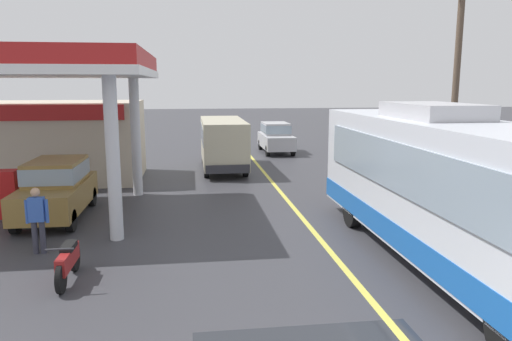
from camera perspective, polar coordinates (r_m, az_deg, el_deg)
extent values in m
plane|color=#38383D|center=(24.62, 0.38, 0.47)|extent=(120.00, 120.00, 0.00)
cube|color=#D8CC4C|center=(19.77, 2.39, -1.93)|extent=(0.16, 50.00, 0.01)
cube|color=silver|center=(11.70, 21.93, -1.72)|extent=(2.50, 11.00, 2.90)
cube|color=#1959B2|center=(11.96, 21.58, -6.89)|extent=(2.54, 11.04, 0.56)
cube|color=#8C9EAD|center=(11.05, 16.34, 0.32)|extent=(0.06, 9.35, 1.10)
cube|color=#8C9EAD|center=(12.30, 27.22, 0.56)|extent=(0.06, 9.35, 1.10)
cube|color=#B2B2B7|center=(12.37, 20.15, 6.62)|extent=(1.60, 2.80, 0.36)
cylinder|color=black|center=(8.44, 27.97, -16.59)|extent=(0.30, 1.00, 1.00)
cylinder|color=black|center=(14.50, 11.33, -4.57)|extent=(0.30, 1.00, 1.00)
cylinder|color=black|center=(15.34, 19.15, -4.13)|extent=(0.30, 1.00, 1.00)
cylinder|color=silver|center=(13.23, -16.52, 1.76)|extent=(0.36, 0.36, 4.60)
cylinder|color=silver|center=(18.54, -14.00, 4.16)|extent=(0.36, 0.36, 4.60)
cube|color=red|center=(17.00, -27.28, -2.48)|extent=(0.70, 0.60, 1.50)
cube|color=beige|center=(22.71, -22.30, 3.23)|extent=(7.00, 4.40, 3.40)
cube|color=#B21E1E|center=(20.45, -24.12, 6.22)|extent=(6.30, 0.10, 0.60)
cube|color=olive|center=(16.24, -22.46, -2.77)|extent=(1.70, 4.20, 0.80)
cube|color=olive|center=(16.29, -22.46, -0.04)|extent=(1.50, 2.31, 0.70)
cube|color=#8C9EAD|center=(16.29, -22.46, -0.04)|extent=(1.53, 2.35, 0.49)
cylinder|color=black|center=(15.16, -26.53, -5.52)|extent=(0.20, 0.64, 0.64)
cylinder|color=black|center=(14.74, -20.99, -5.54)|extent=(0.20, 0.64, 0.64)
cylinder|color=black|center=(17.94, -23.49, -2.99)|extent=(0.20, 0.64, 0.64)
cylinder|color=black|center=(17.58, -18.78, -2.94)|extent=(0.20, 0.64, 0.64)
cube|color=#BFB799|center=(23.66, -3.92, 3.46)|extent=(2.00, 6.00, 2.10)
cube|color=#8C9EAD|center=(23.62, -3.94, 4.42)|extent=(2.04, 5.10, 0.80)
cube|color=#2D2D33|center=(20.77, -3.35, 0.16)|extent=(1.90, 0.16, 0.36)
cylinder|color=black|center=(21.79, -5.86, 0.16)|extent=(0.22, 0.76, 0.76)
cylinder|color=black|center=(21.91, -1.25, 0.27)|extent=(0.22, 0.76, 0.76)
cylinder|color=black|center=(25.74, -6.14, 1.69)|extent=(0.22, 0.76, 0.76)
cylinder|color=black|center=(25.84, -2.24, 1.77)|extent=(0.22, 0.76, 0.76)
cylinder|color=black|center=(10.63, -22.01, -11.75)|extent=(0.10, 0.60, 0.60)
cylinder|color=black|center=(11.72, -20.57, -9.61)|extent=(0.10, 0.60, 0.60)
cube|color=maroon|center=(11.11, -21.32, -9.66)|extent=(0.20, 1.30, 0.36)
cube|color=black|center=(11.18, -21.21, -8.34)|extent=(0.24, 0.60, 0.12)
cylinder|color=#2D2D33|center=(10.48, -22.17, -8.59)|extent=(0.55, 0.04, 0.04)
cylinder|color=#33333F|center=(13.19, -24.60, -7.19)|extent=(0.14, 0.14, 0.82)
cylinder|color=#33333F|center=(13.14, -23.85, -7.20)|extent=(0.14, 0.14, 0.82)
cube|color=#3359B2|center=(12.98, -24.45, -4.20)|extent=(0.36, 0.22, 0.60)
sphere|color=tan|center=(12.89, -24.59, -2.35)|extent=(0.22, 0.22, 0.22)
cylinder|color=#3359B2|center=(13.06, -25.40, -4.42)|extent=(0.09, 0.09, 0.58)
cylinder|color=#3359B2|center=(12.93, -23.46, -4.41)|extent=(0.09, 0.09, 0.58)
cube|color=#B2B2B7|center=(29.64, 2.37, 3.51)|extent=(1.70, 4.20, 0.80)
cube|color=#B2B2B7|center=(29.76, 2.31, 4.99)|extent=(1.50, 2.31, 0.70)
cube|color=#8C9EAD|center=(29.76, 2.31, 4.99)|extent=(1.53, 2.35, 0.49)
cylinder|color=black|center=(28.10, 1.39, 2.33)|extent=(0.20, 0.64, 0.64)
cylinder|color=black|center=(28.37, 4.38, 2.38)|extent=(0.20, 0.64, 0.64)
cylinder|color=black|center=(31.04, 0.52, 3.07)|extent=(0.20, 0.64, 0.64)
cylinder|color=black|center=(31.28, 3.25, 3.11)|extent=(0.20, 0.64, 0.64)
cylinder|color=brown|center=(19.47, 22.48, 9.13)|extent=(0.24, 0.24, 8.10)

